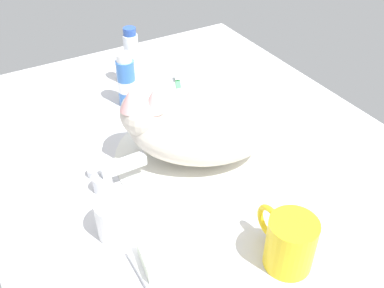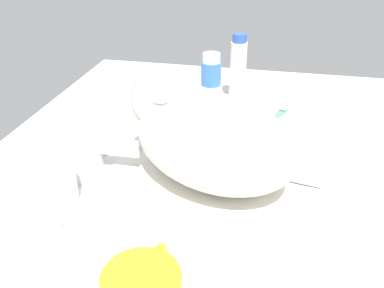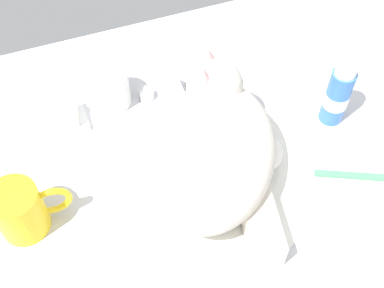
% 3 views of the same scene
% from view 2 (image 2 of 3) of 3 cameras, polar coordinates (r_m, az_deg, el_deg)
% --- Properties ---
extents(ground_plane, '(1.10, 0.83, 0.03)m').
position_cam_2_polar(ground_plane, '(0.68, 2.81, -5.93)').
color(ground_plane, silver).
extents(sink_basin, '(0.34, 0.34, 0.01)m').
position_cam_2_polar(sink_basin, '(0.67, 2.85, -4.60)').
color(sink_basin, silver).
rests_on(sink_basin, ground_plane).
extents(faucet, '(0.12, 0.10, 0.05)m').
position_cam_2_polar(faucet, '(0.71, -12.48, -1.48)').
color(faucet, silver).
rests_on(faucet, ground_plane).
extents(cat, '(0.31, 0.35, 0.16)m').
position_cam_2_polar(cat, '(0.64, 2.38, 1.17)').
color(cat, beige).
rests_on(cat, sink_basin).
extents(rinse_cup, '(0.07, 0.07, 0.07)m').
position_cam_2_polar(rinse_cup, '(0.64, -18.70, -5.13)').
color(rinse_cup, white).
rests_on(rinse_cup, ground_plane).
extents(soap_dish, '(0.09, 0.06, 0.01)m').
position_cam_2_polar(soap_dish, '(0.58, -20.92, -13.03)').
color(soap_dish, white).
rests_on(soap_dish, ground_plane).
extents(soap_bar, '(0.07, 0.05, 0.03)m').
position_cam_2_polar(soap_bar, '(0.57, -21.28, -11.52)').
color(soap_bar, silver).
rests_on(soap_bar, soap_dish).
extents(toothpaste_bottle, '(0.04, 0.04, 0.13)m').
position_cam_2_polar(toothpaste_bottle, '(0.87, 2.58, 7.86)').
color(toothpaste_bottle, '#3870C6').
rests_on(toothpaste_bottle, ground_plane).
extents(mouthwash_bottle, '(0.04, 0.04, 0.15)m').
position_cam_2_polar(mouthwash_bottle, '(0.93, 6.57, 9.82)').
color(mouthwash_bottle, white).
rests_on(mouthwash_bottle, ground_plane).
extents(toothbrush, '(0.14, 0.07, 0.02)m').
position_cam_2_polar(toothbrush, '(0.88, 10.96, 3.51)').
color(toothbrush, '#4CB266').
rests_on(toothbrush, ground_plane).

